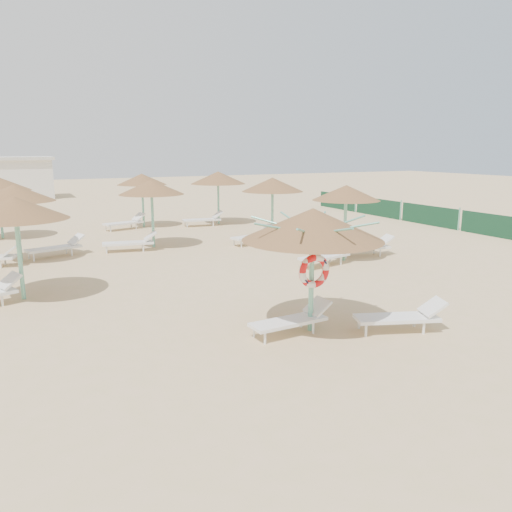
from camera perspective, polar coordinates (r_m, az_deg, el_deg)
name	(u,v)px	position (r m, az deg, el deg)	size (l,w,h in m)	color
ground	(294,329)	(11.00, 4.37, -8.36)	(120.00, 120.00, 0.00)	tan
main_palapa	(313,225)	(10.40, 6.50, 3.53)	(2.96, 2.96, 2.65)	#6CBCA1
lounger_main_a	(293,319)	(10.67, 4.27, -7.22)	(1.84, 0.66, 0.66)	white
lounger_main_b	(402,316)	(11.21, 16.40, -6.63)	(1.99, 1.19, 0.69)	white
palapa_field	(146,188)	(20.66, -12.47, 7.57)	(15.07, 13.34, 2.71)	#6CBCA1
windbreak_fence	(430,216)	(27.15, 19.24, 4.39)	(0.08, 19.84, 1.10)	#1B5239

